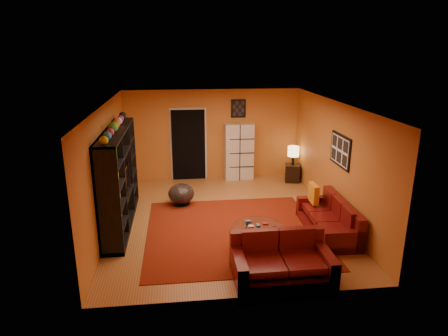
{
  "coord_description": "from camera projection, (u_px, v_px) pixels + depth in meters",
  "views": [
    {
      "loc": [
        -0.98,
        -8.29,
        3.74
      ],
      "look_at": [
        -0.0,
        0.1,
        1.17
      ],
      "focal_mm": 32.0,
      "sensor_mm": 36.0,
      "label": 1
    }
  ],
  "objects": [
    {
      "name": "wall_left",
      "position": [
        107.0,
        167.0,
        8.41
      ],
      "size": [
        0.0,
        6.0,
        6.0
      ],
      "primitive_type": "plane",
      "rotation": [
        1.57,
        0.0,
        1.57
      ],
      "color": "#BF6D2A",
      "rests_on": "floor"
    },
    {
      "name": "ceiling",
      "position": [
        225.0,
        104.0,
        8.31
      ],
      "size": [
        6.0,
        6.0,
        0.0
      ],
      "primitive_type": "plane",
      "rotation": [
        3.14,
        0.0,
        0.0
      ],
      "color": "white",
      "rests_on": "wall_back"
    },
    {
      "name": "sofa",
      "position": [
        331.0,
        220.0,
        8.31
      ],
      "size": [
        0.84,
        1.96,
        0.85
      ],
      "rotation": [
        0.0,
        0.0,
        -0.02
      ],
      "color": "#4D0A0B",
      "rests_on": "rug"
    },
    {
      "name": "bowl_chair",
      "position": [
        181.0,
        194.0,
        9.77
      ],
      "size": [
        0.65,
        0.65,
        0.53
      ],
      "color": "black",
      "rests_on": "floor"
    },
    {
      "name": "table_lamp",
      "position": [
        293.0,
        152.0,
        11.32
      ],
      "size": [
        0.32,
        0.32,
        0.54
      ],
      "color": "black",
      "rests_on": "side_table"
    },
    {
      "name": "wall_front",
      "position": [
        249.0,
        221.0,
        5.84
      ],
      "size": [
        6.0,
        0.0,
        6.0
      ],
      "primitive_type": "plane",
      "rotation": [
        -1.57,
        0.0,
        0.0
      ],
      "color": "#BF6D2A",
      "rests_on": "floor"
    },
    {
      "name": "rug",
      "position": [
        233.0,
        231.0,
        8.42
      ],
      "size": [
        3.6,
        3.6,
        0.01
      ],
      "primitive_type": "cube",
      "color": "#5E170A",
      "rests_on": "floor"
    },
    {
      "name": "entertainment_unit",
      "position": [
        119.0,
        178.0,
        8.51
      ],
      "size": [
        0.45,
        3.0,
        2.1
      ],
      "primitive_type": "cube",
      "color": "black",
      "rests_on": "floor"
    },
    {
      "name": "doorway",
      "position": [
        189.0,
        145.0,
        11.51
      ],
      "size": [
        0.95,
        0.1,
        2.04
      ],
      "primitive_type": "cube",
      "color": "black",
      "rests_on": "floor"
    },
    {
      "name": "wall_art_right",
      "position": [
        340.0,
        150.0,
        8.59
      ],
      "size": [
        0.03,
        1.0,
        0.7
      ],
      "primitive_type": "cube",
      "color": "black",
      "rests_on": "wall_right"
    },
    {
      "name": "wall_back",
      "position": [
        212.0,
        135.0,
        11.54
      ],
      "size": [
        6.0,
        0.0,
        6.0
      ],
      "primitive_type": "plane",
      "rotation": [
        1.57,
        0.0,
        0.0
      ],
      "color": "#BF6D2A",
      "rests_on": "floor"
    },
    {
      "name": "floor",
      "position": [
        225.0,
        218.0,
        9.07
      ],
      "size": [
        6.0,
        6.0,
        0.0
      ],
      "primitive_type": "plane",
      "color": "#945D2D",
      "rests_on": "ground"
    },
    {
      "name": "throw_pillow",
      "position": [
        313.0,
        193.0,
        8.83
      ],
      "size": [
        0.12,
        0.42,
        0.42
      ],
      "primitive_type": "cube",
      "color": "orange",
      "rests_on": "sofa"
    },
    {
      "name": "coffee_table",
      "position": [
        258.0,
        229.0,
        7.5
      ],
      "size": [
        0.99,
        0.99,
        0.49
      ],
      "rotation": [
        0.0,
        0.0,
        0.15
      ],
      "color": "silver",
      "rests_on": "floor"
    },
    {
      "name": "loveseat",
      "position": [
        281.0,
        259.0,
        6.77
      ],
      "size": [
        1.66,
        1.0,
        0.85
      ],
      "rotation": [
        0.0,
        0.0,
        1.57
      ],
      "color": "#4D0A0B",
      "rests_on": "rug"
    },
    {
      "name": "side_table",
      "position": [
        292.0,
        173.0,
        11.5
      ],
      "size": [
        0.48,
        0.48,
        0.5
      ],
      "primitive_type": "cube",
      "rotation": [
        0.0,
        0.0,
        -0.23
      ],
      "color": "black",
      "rests_on": "floor"
    },
    {
      "name": "wall_right",
      "position": [
        335.0,
        160.0,
        8.97
      ],
      "size": [
        0.0,
        6.0,
        6.0
      ],
      "primitive_type": "plane",
      "rotation": [
        1.57,
        0.0,
        -1.57
      ],
      "color": "#BF6D2A",
      "rests_on": "floor"
    },
    {
      "name": "wall_art_back",
      "position": [
        238.0,
        108.0,
        11.39
      ],
      "size": [
        0.42,
        0.03,
        0.52
      ],
      "primitive_type": "cube",
      "color": "black",
      "rests_on": "wall_back"
    },
    {
      "name": "tv",
      "position": [
        121.0,
        181.0,
        8.46
      ],
      "size": [
        0.99,
        0.13,
        0.57
      ],
      "primitive_type": "imported",
      "rotation": [
        0.0,
        0.0,
        1.57
      ],
      "color": "black",
      "rests_on": "entertainment_unit"
    },
    {
      "name": "storage_cabinet",
      "position": [
        239.0,
        152.0,
        11.58
      ],
      "size": [
        0.83,
        0.39,
        1.64
      ],
      "primitive_type": "cube",
      "rotation": [
        0.0,
        0.0,
        0.03
      ],
      "color": "silver",
      "rests_on": "floor"
    }
  ]
}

